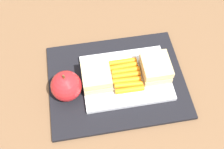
# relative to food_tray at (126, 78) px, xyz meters

# --- Properties ---
(ground_plane) EXTENTS (2.40, 2.40, 0.00)m
(ground_plane) POSITION_rel_food_tray_xyz_m (0.03, 0.00, -0.02)
(ground_plane) COLOR brown
(lunchbag_mat) EXTENTS (0.36, 0.28, 0.01)m
(lunchbag_mat) POSITION_rel_food_tray_xyz_m (0.03, 0.00, -0.01)
(lunchbag_mat) COLOR black
(lunchbag_mat) RESTS_ON ground_plane
(food_tray) EXTENTS (0.23, 0.17, 0.01)m
(food_tray) POSITION_rel_food_tray_xyz_m (0.00, 0.00, 0.00)
(food_tray) COLOR white
(food_tray) RESTS_ON lunchbag_mat
(sandwich_half_left) EXTENTS (0.07, 0.08, 0.04)m
(sandwich_half_left) POSITION_rel_food_tray_xyz_m (-0.08, 0.00, 0.03)
(sandwich_half_left) COLOR #DBC189
(sandwich_half_left) RESTS_ON food_tray
(sandwich_half_right) EXTENTS (0.07, 0.08, 0.04)m
(sandwich_half_right) POSITION_rel_food_tray_xyz_m (0.08, 0.00, 0.03)
(sandwich_half_right) COLOR #DBC189
(sandwich_half_right) RESTS_ON food_tray
(carrot_sticks_bundle) EXTENTS (0.08, 0.10, 0.02)m
(carrot_sticks_bundle) POSITION_rel_food_tray_xyz_m (-0.00, 0.00, 0.01)
(carrot_sticks_bundle) COLOR orange
(carrot_sticks_bundle) RESTS_ON food_tray
(apple) EXTENTS (0.08, 0.08, 0.09)m
(apple) POSITION_rel_food_tray_xyz_m (0.16, 0.02, 0.03)
(apple) COLOR red
(apple) RESTS_ON lunchbag_mat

